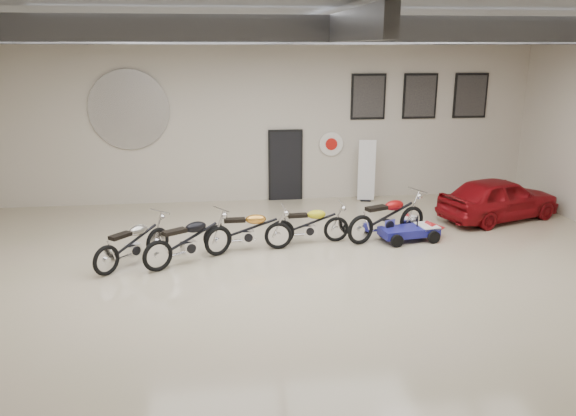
{
  "coord_description": "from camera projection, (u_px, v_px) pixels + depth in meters",
  "views": [
    {
      "loc": [
        -1.45,
        -10.64,
        4.53
      ],
      "look_at": [
        0.0,
        1.2,
        1.1
      ],
      "focal_mm": 35.0,
      "sensor_mm": 36.0,
      "label": 1
    }
  ],
  "objects": [
    {
      "name": "floor",
      "position": [
        295.0,
        275.0,
        11.57
      ],
      "size": [
        16.0,
        12.0,
        0.01
      ],
      "primitive_type": "cube",
      "color": "tan",
      "rests_on": "ground"
    },
    {
      "name": "ceiling",
      "position": [
        296.0,
        20.0,
        10.19
      ],
      "size": [
        16.0,
        12.0,
        0.01
      ],
      "primitive_type": "cube",
      "color": "slate",
      "rests_on": "back_wall"
    },
    {
      "name": "back_wall",
      "position": [
        268.0,
        118.0,
        16.6
      ],
      "size": [
        16.0,
        0.02,
        5.0
      ],
      "primitive_type": "cube",
      "color": "beige",
      "rests_on": "floor"
    },
    {
      "name": "ceiling_beams",
      "position": [
        296.0,
        35.0,
        10.26
      ],
      "size": [
        15.8,
        11.8,
        0.32
      ],
      "primitive_type": null,
      "color": "slate",
      "rests_on": "ceiling"
    },
    {
      "name": "door",
      "position": [
        285.0,
        166.0,
        17.02
      ],
      "size": [
        0.92,
        0.08,
        2.1
      ],
      "primitive_type": "cube",
      "color": "black",
      "rests_on": "back_wall"
    },
    {
      "name": "logo_plaque",
      "position": [
        129.0,
        110.0,
        16.01
      ],
      "size": [
        2.3,
        0.06,
        1.16
      ],
      "primitive_type": null,
      "color": "silver",
      "rests_on": "back_wall"
    },
    {
      "name": "poster_left",
      "position": [
        368.0,
        97.0,
        16.75
      ],
      "size": [
        1.05,
        0.08,
        1.35
      ],
      "primitive_type": null,
      "color": "black",
      "rests_on": "back_wall"
    },
    {
      "name": "poster_mid",
      "position": [
        420.0,
        96.0,
        16.94
      ],
      "size": [
        1.05,
        0.08,
        1.35
      ],
      "primitive_type": null,
      "color": "black",
      "rests_on": "back_wall"
    },
    {
      "name": "poster_right",
      "position": [
        470.0,
        96.0,
        17.12
      ],
      "size": [
        1.05,
        0.08,
        1.35
      ],
      "primitive_type": null,
      "color": "black",
      "rests_on": "back_wall"
    },
    {
      "name": "oil_sign",
      "position": [
        331.0,
        144.0,
        17.0
      ],
      "size": [
        0.72,
        0.1,
        0.72
      ],
      "primitive_type": null,
      "color": "white",
      "rests_on": "back_wall"
    },
    {
      "name": "banner_stand",
      "position": [
        367.0,
        171.0,
        16.9
      ],
      "size": [
        0.54,
        0.31,
        1.87
      ],
      "primitive_type": null,
      "rotation": [
        0.0,
        0.0,
        -0.21
      ],
      "color": "white",
      "rests_on": "floor"
    },
    {
      "name": "motorcycle_silver",
      "position": [
        132.0,
        242.0,
        11.98
      ],
      "size": [
        1.79,
        1.9,
        1.04
      ],
      "primitive_type": null,
      "rotation": [
        0.0,
        0.0,
        0.84
      ],
      "color": "silver",
      "rests_on": "floor"
    },
    {
      "name": "motorcycle_black",
      "position": [
        188.0,
        239.0,
        12.07
      ],
      "size": [
        2.13,
        1.68,
        1.1
      ],
      "primitive_type": null,
      "rotation": [
        0.0,
        0.0,
        0.56
      ],
      "color": "silver",
      "rests_on": "floor"
    },
    {
      "name": "motorcycle_gold",
      "position": [
        248.0,
        229.0,
        12.84
      ],
      "size": [
        2.02,
        0.67,
        1.04
      ],
      "primitive_type": null,
      "rotation": [
        0.0,
        0.0,
        0.02
      ],
      "color": "silver",
      "rests_on": "floor"
    },
    {
      "name": "motorcycle_yellow",
      "position": [
        309.0,
        223.0,
        13.32
      ],
      "size": [
        1.95,
        0.73,
        0.99
      ],
      "primitive_type": null,
      "rotation": [
        0.0,
        0.0,
        0.07
      ],
      "color": "silver",
      "rests_on": "floor"
    },
    {
      "name": "motorcycle_red",
      "position": [
        387.0,
        216.0,
        13.59
      ],
      "size": [
        2.33,
        1.47,
        1.16
      ],
      "primitive_type": null,
      "rotation": [
        0.0,
        0.0,
        0.38
      ],
      "color": "silver",
      "rests_on": "floor"
    },
    {
      "name": "go_kart",
      "position": [
        415.0,
        228.0,
        13.59
      ],
      "size": [
        1.84,
        1.06,
        0.63
      ],
      "primitive_type": null,
      "rotation": [
        0.0,
        0.0,
        0.17
      ],
      "color": "navy",
      "rests_on": "floor"
    },
    {
      "name": "vintage_car",
      "position": [
        499.0,
        198.0,
        15.17
      ],
      "size": [
        2.43,
        3.73,
        1.18
      ],
      "primitive_type": "imported",
      "rotation": [
        0.0,
        0.0,
        1.9
      ],
      "color": "maroon",
      "rests_on": "floor"
    }
  ]
}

